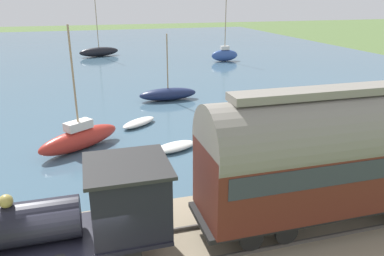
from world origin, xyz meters
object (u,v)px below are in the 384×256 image
Objects in this scene: sailboat_blue at (225,55)px; rowboat_off_pier at (175,147)px; steam_locomotive at (80,212)px; passenger_coach at (337,151)px; rowboat_far_out at (139,122)px; sailboat_navy at (168,94)px; rowboat_near_shore at (123,183)px; sailboat_black at (99,51)px; sailboat_red at (80,138)px.

rowboat_off_pier is at bearing 153.47° from sailboat_blue.
steam_locomotive is 2.46× the size of rowboat_off_pier.
passenger_coach is 3.51× the size of rowboat_far_out.
rowboat_off_pier is (-9.93, 1.83, -0.29)m from sailboat_navy.
rowboat_off_pier is (3.40, -3.08, -0.02)m from rowboat_near_shore.
sailboat_blue is 28.73m from rowboat_off_pier.
sailboat_blue is 0.83× the size of sailboat_black.
rowboat_far_out is (4.52, 1.26, -0.00)m from rowboat_off_pier.
sailboat_black is 1.88× the size of sailboat_navy.
passenger_coach is (0.00, -8.10, 0.88)m from steam_locomotive.
sailboat_navy is at bearing -19.58° from steam_locomotive.
rowboat_off_pier is at bearing -142.52° from sailboat_red.
passenger_coach is 9.51m from rowboat_off_pier.
rowboat_off_pier is at bearing 157.16° from rowboat_far_out.
rowboat_far_out is (7.92, -1.82, -0.02)m from rowboat_near_shore.
rowboat_off_pier is (-34.05, -2.22, -0.45)m from sailboat_black.
rowboat_far_out is at bearing 164.99° from sailboat_black.
rowboat_near_shore is at bearing 151.25° from sailboat_blue.
rowboat_near_shore is 8.12m from rowboat_far_out.
rowboat_near_shore is at bearing 164.83° from sailboat_red.
sailboat_black is at bearing -38.89° from sailboat_red.
sailboat_red is 4.63m from rowboat_far_out.
sailboat_navy reaches higher than rowboat_off_pier.
rowboat_near_shore is (5.02, 6.48, -2.81)m from passenger_coach.
sailboat_navy is at bearing -30.33° from rowboat_off_pier.
sailboat_black is (42.47, 5.62, -2.37)m from passenger_coach.
passenger_coach is at bearing 161.40° from rowboat_far_out.
sailboat_red is 0.68× the size of sailboat_black.
steam_locomotive is at bearing 126.72° from rowboat_far_out.
steam_locomotive is 9.84m from rowboat_off_pier.
steam_locomotive is 0.70× the size of passenger_coach.
rowboat_far_out is (-21.33, 13.80, -0.61)m from sailboat_blue.
rowboat_off_pier reaches higher than rowboat_far_out.
passenger_coach reaches higher than rowboat_near_shore.
sailboat_red is at bearing 158.57° from sailboat_black.
sailboat_black reaches higher than passenger_coach.
passenger_coach reaches higher than steam_locomotive.
sailboat_blue is at bearing -45.77° from rowboat_off_pier.
rowboat_near_shore is at bearing 128.65° from rowboat_far_out.
steam_locomotive is at bearing 152.65° from sailboat_blue.
rowboat_near_shore reaches higher than rowboat_far_out.
sailboat_red reaches higher than steam_locomotive.
steam_locomotive is 38.38m from sailboat_blue.
steam_locomotive reaches higher than rowboat_far_out.
rowboat_near_shore is 4.59m from rowboat_off_pier.
sailboat_navy is 2.41× the size of rowboat_near_shore.
passenger_coach is 42.91m from sailboat_black.
sailboat_blue is 33.16m from rowboat_near_shore.
sailboat_blue is at bearing -14.94° from passenger_coach.
passenger_coach is at bearing -139.66° from rowboat_near_shore.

